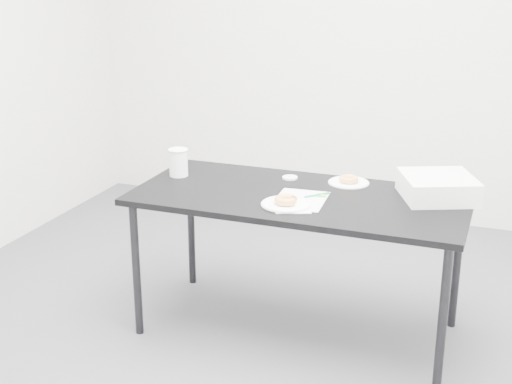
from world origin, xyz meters
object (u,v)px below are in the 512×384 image
(scorecard, at_px, (300,200))
(donut_far, at_px, (349,179))
(plate_near, at_px, (286,204))
(plate_far, at_px, (349,183))
(bakery_box, at_px, (438,187))
(coffee_cup, at_px, (178,162))
(pen, at_px, (317,195))
(donut_near, at_px, (286,200))
(table, at_px, (299,206))

(scorecard, height_order, donut_far, donut_far)
(plate_near, height_order, plate_far, plate_near)
(plate_near, bearing_deg, bakery_box, 28.84)
(donut_far, bearing_deg, coffee_cup, -168.10)
(pen, distance_m, donut_near, 0.21)
(plate_far, bearing_deg, scorecard, -114.88)
(plate_far, bearing_deg, donut_near, -114.12)
(pen, height_order, plate_far, pen)
(plate_near, height_order, bakery_box, bakery_box)
(donut_near, xyz_separation_m, plate_far, (0.20, 0.44, -0.02))
(plate_near, relative_size, plate_far, 1.12)
(table, distance_m, plate_near, 0.18)
(coffee_cup, bearing_deg, plate_near, -20.47)
(coffee_cup, bearing_deg, pen, -5.37)
(donut_near, distance_m, coffee_cup, 0.72)
(table, xyz_separation_m, plate_near, (-0.01, -0.17, 0.06))
(donut_near, relative_size, plate_far, 0.52)
(donut_near, distance_m, bakery_box, 0.74)
(scorecard, xyz_separation_m, coffee_cup, (-0.72, 0.15, 0.07))
(table, bearing_deg, pen, 4.71)
(scorecard, relative_size, coffee_cup, 2.05)
(donut_near, xyz_separation_m, bakery_box, (0.65, 0.36, 0.03))
(plate_near, distance_m, coffee_cup, 0.73)
(table, xyz_separation_m, pen, (0.09, 0.01, 0.06))
(scorecard, relative_size, plate_near, 1.29)
(scorecard, xyz_separation_m, pen, (0.06, 0.08, 0.01))
(donut_far, height_order, coffee_cup, coffee_cup)
(scorecard, height_order, pen, pen)
(plate_near, bearing_deg, table, 85.27)
(pen, distance_m, donut_far, 0.27)
(donut_near, bearing_deg, table, 85.27)
(pen, relative_size, coffee_cup, 0.95)
(scorecard, bearing_deg, table, 105.13)
(table, xyz_separation_m, scorecard, (0.02, -0.07, 0.06))
(donut_near, bearing_deg, scorecard, 68.51)
(donut_far, xyz_separation_m, bakery_box, (0.45, -0.08, 0.03))
(donut_near, height_order, bakery_box, bakery_box)
(donut_near, height_order, donut_far, donut_near)
(pen, height_order, bakery_box, bakery_box)
(coffee_cup, relative_size, bakery_box, 0.44)
(plate_near, height_order, donut_far, donut_far)
(scorecard, relative_size, donut_far, 3.06)
(donut_near, bearing_deg, pen, 61.00)
(plate_far, relative_size, bakery_box, 0.63)
(donut_far, bearing_deg, table, -124.49)
(plate_far, bearing_deg, table, -124.49)
(pen, relative_size, plate_far, 0.67)
(plate_far, distance_m, bakery_box, 0.46)
(scorecard, relative_size, plate_far, 1.44)
(scorecard, xyz_separation_m, donut_near, (-0.04, -0.10, 0.03))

